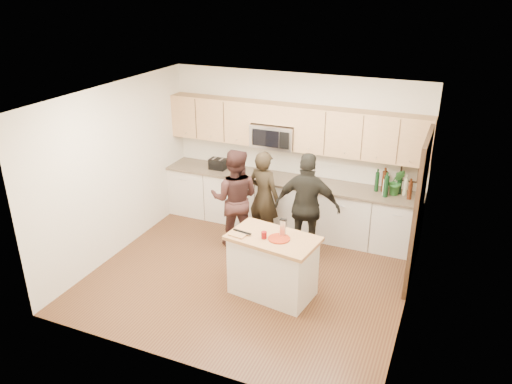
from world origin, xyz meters
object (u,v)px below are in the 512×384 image
at_px(toaster, 218,164).
at_px(island, 273,265).
at_px(woman_right, 307,207).
at_px(woman_center, 235,199).
at_px(woman_left, 264,197).

bearing_deg(toaster, island, -46.93).
xyz_separation_m(island, toaster, (-1.82, 1.95, 0.58)).
xyz_separation_m(toaster, woman_right, (1.94, -0.79, -0.17)).
distance_m(toaster, woman_center, 1.15).
bearing_deg(woman_left, island, 129.91).
bearing_deg(woman_center, island, 119.17).
relative_size(island, woman_left, 0.81).
height_order(toaster, woman_left, woman_left).
bearing_deg(island, toaster, 141.40).
distance_m(island, woman_right, 1.24).
bearing_deg(woman_center, toaster, -64.98).
bearing_deg(woman_left, woman_right, 176.58).
bearing_deg(woman_left, woman_center, 53.55).
bearing_deg(woman_center, woman_left, -155.32).
relative_size(island, woman_center, 0.77).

